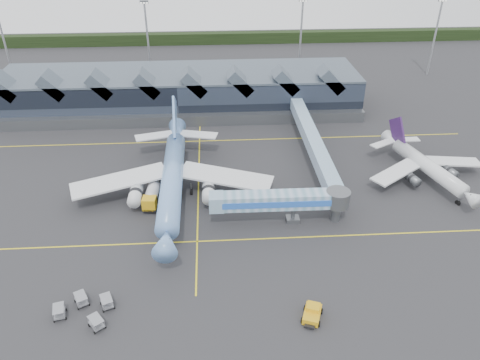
{
  "coord_description": "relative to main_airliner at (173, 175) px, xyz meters",
  "views": [
    {
      "loc": [
        3.11,
        -67.1,
        47.12
      ],
      "look_at": [
        7.52,
        2.26,
        5.0
      ],
      "focal_mm": 35.0,
      "sensor_mm": 36.0,
      "label": 1
    }
  ],
  "objects": [
    {
      "name": "ground",
      "position": [
        4.47,
        -6.31,
        -4.03
      ],
      "size": [
        260.0,
        260.0,
        0.0
      ],
      "primitive_type": "plane",
      "color": "#2A2A2D",
      "rests_on": "ground"
    },
    {
      "name": "jet_bridge",
      "position": [
        19.6,
        -9.89,
        0.17
      ],
      "size": [
        23.34,
        4.03,
        5.88
      ],
      "rotation": [
        0.0,
        0.0,
        -0.01
      ],
      "color": "#6B9BB3",
      "rests_on": "ground"
    },
    {
      "name": "pushback_tug",
      "position": [
        19.69,
        -31.11,
        -3.27
      ],
      "size": [
        3.35,
        4.22,
        1.7
      ],
      "rotation": [
        0.0,
        0.0,
        -0.35
      ],
      "color": "gold",
      "rests_on": "ground"
    },
    {
      "name": "taxi_stripes",
      "position": [
        4.47,
        3.69,
        -4.03
      ],
      "size": [
        120.0,
        60.0,
        0.01
      ],
      "color": "yellow",
      "rests_on": "ground"
    },
    {
      "name": "terminal",
      "position": [
        -0.6,
        41.05,
        0.85
      ],
      "size": [
        90.0,
        22.25,
        12.52
      ],
      "color": "black",
      "rests_on": "ground"
    },
    {
      "name": "fuel_truck",
      "position": [
        -3.55,
        -1.85,
        -2.28
      ],
      "size": [
        3.29,
        9.41,
        3.13
      ],
      "rotation": [
        0.0,
        0.0,
        -0.08
      ],
      "color": "black",
      "rests_on": "ground"
    },
    {
      "name": "main_airliner",
      "position": [
        0.0,
        0.0,
        0.0
      ],
      "size": [
        37.17,
        42.62,
        13.72
      ],
      "rotation": [
        0.0,
        0.0,
        0.01
      ],
      "color": "#77A0F1",
      "rests_on": "ground"
    },
    {
      "name": "light_masts",
      "position": [
        25.47,
        56.49,
        8.46
      ],
      "size": [
        132.4,
        42.56,
        22.45
      ],
      "color": "gray",
      "rests_on": "ground"
    },
    {
      "name": "baggage_carts",
      "position": [
        -9.87,
        -28.46,
        -3.17
      ],
      "size": [
        7.89,
        6.79,
        1.53
      ],
      "rotation": [
        0.0,
        0.0,
        0.39
      ],
      "color": "#92949A",
      "rests_on": "ground"
    },
    {
      "name": "tree_line_far",
      "position": [
        4.47,
        103.69,
        -2.03
      ],
      "size": [
        260.0,
        4.0,
        4.0
      ],
      "primitive_type": "cube",
      "color": "black",
      "rests_on": "ground"
    },
    {
      "name": "regional_jet",
      "position": [
        48.25,
        2.91,
        -1.11
      ],
      "size": [
        23.72,
        26.45,
        9.2
      ],
      "rotation": [
        0.0,
        0.0,
        0.27
      ],
      "color": "white",
      "rests_on": "ground"
    }
  ]
}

